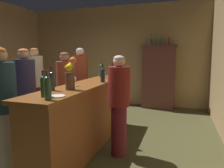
# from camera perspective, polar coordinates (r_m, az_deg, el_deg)

# --- Properties ---
(floor) EXTENTS (8.16, 8.16, 0.00)m
(floor) POSITION_cam_1_polar(r_m,az_deg,el_deg) (3.92, -14.47, -14.89)
(floor) COLOR #424123
(floor) RESTS_ON ground
(wall_back) EXTENTS (5.62, 0.12, 2.97)m
(wall_back) POSITION_cam_1_polar(r_m,az_deg,el_deg) (6.53, 0.56, 7.79)
(wall_back) COLOR tan
(wall_back) RESTS_ON ground
(bar_counter) EXTENTS (0.55, 2.77, 1.05)m
(bar_counter) POSITION_cam_1_polar(r_m,az_deg,el_deg) (3.44, -7.05, -8.60)
(bar_counter) COLOR brown
(bar_counter) RESTS_ON ground
(display_cabinet) EXTENTS (0.96, 0.40, 1.77)m
(display_cabinet) POSITION_cam_1_polar(r_m,az_deg,el_deg) (5.98, 12.68, 2.19)
(display_cabinet) COLOR brown
(display_cabinet) RESTS_ON ground
(wine_bottle_riesling) EXTENTS (0.07, 0.07, 0.31)m
(wine_bottle_riesling) POSITION_cam_1_polar(r_m,az_deg,el_deg) (4.35, 0.12, 3.74)
(wine_bottle_riesling) COLOR #1A2631
(wine_bottle_riesling) RESTS_ON bar_counter
(wine_bottle_pinot) EXTENTS (0.06, 0.06, 0.33)m
(wine_bottle_pinot) POSITION_cam_1_polar(r_m,az_deg,el_deg) (2.76, -16.17, 1.07)
(wine_bottle_pinot) COLOR #232B3B
(wine_bottle_pinot) RESTS_ON bar_counter
(wine_bottle_chardonnay) EXTENTS (0.07, 0.07, 0.31)m
(wine_bottle_chardonnay) POSITION_cam_1_polar(r_m,az_deg,el_deg) (2.19, -17.27, -0.69)
(wine_bottle_chardonnay) COLOR #305232
(wine_bottle_chardonnay) RESTS_ON bar_counter
(wine_bottle_malbec) EXTENTS (0.06, 0.06, 0.29)m
(wine_bottle_malbec) POSITION_cam_1_polar(r_m,az_deg,el_deg) (2.37, -18.34, -0.32)
(wine_bottle_malbec) COLOR #2A4627
(wine_bottle_malbec) RESTS_ON bar_counter
(wine_bottle_merlot) EXTENTS (0.08, 0.08, 0.34)m
(wine_bottle_merlot) POSITION_cam_1_polar(r_m,az_deg,el_deg) (4.33, -3.00, 3.94)
(wine_bottle_merlot) COLOR #29532F
(wine_bottle_merlot) RESTS_ON bar_counter
(wine_bottle_syrah) EXTENTS (0.07, 0.07, 0.30)m
(wine_bottle_syrah) POSITION_cam_1_polar(r_m,az_deg,el_deg) (3.48, -2.58, 2.68)
(wine_bottle_syrah) COLOR #212637
(wine_bottle_syrah) RESTS_ON bar_counter
(wine_glass_front) EXTENTS (0.06, 0.06, 0.14)m
(wine_glass_front) POSITION_cam_1_polar(r_m,az_deg,el_deg) (3.08, -10.31, 1.14)
(wine_glass_front) COLOR white
(wine_glass_front) RESTS_ON bar_counter
(wine_glass_mid) EXTENTS (0.08, 0.08, 0.14)m
(wine_glass_mid) POSITION_cam_1_polar(r_m,az_deg,el_deg) (4.10, -2.31, 2.98)
(wine_glass_mid) COLOR white
(wine_glass_mid) RESTS_ON bar_counter
(flower_arrangement) EXTENTS (0.17, 0.15, 0.43)m
(flower_arrangement) POSITION_cam_1_polar(r_m,az_deg,el_deg) (2.77, -11.39, 2.37)
(flower_arrangement) COLOR brown
(flower_arrangement) RESTS_ON bar_counter
(cheese_plate) EXTENTS (0.18, 0.18, 0.01)m
(cheese_plate) POSITION_cam_1_polar(r_m,az_deg,el_deg) (2.37, -14.86, -3.24)
(cheese_plate) COLOR white
(cheese_plate) RESTS_ON bar_counter
(display_bottle_left) EXTENTS (0.07, 0.07, 0.30)m
(display_bottle_left) POSITION_cam_1_polar(r_m,az_deg,el_deg) (5.99, 10.65, 11.64)
(display_bottle_left) COLOR #2C4E27
(display_bottle_left) RESTS_ON display_cabinet
(display_bottle_midleft) EXTENTS (0.06, 0.06, 0.32)m
(display_bottle_midleft) POSITION_cam_1_polar(r_m,az_deg,el_deg) (5.97, 12.98, 11.68)
(display_bottle_midleft) COLOR #264E29
(display_bottle_midleft) RESTS_ON display_cabinet
(display_bottle_center) EXTENTS (0.07, 0.07, 0.27)m
(display_bottle_center) POSITION_cam_1_polar(r_m,az_deg,el_deg) (5.95, 15.28, 11.47)
(display_bottle_center) COLOR #4C2A18
(display_bottle_center) RESTS_ON display_cabinet
(patron_in_navy) EXTENTS (0.33, 0.33, 1.66)m
(patron_in_navy) POSITION_cam_1_polar(r_m,az_deg,el_deg) (4.77, -20.20, 0.29)
(patron_in_navy) COLOR maroon
(patron_in_navy) RESTS_ON ground
(patron_by_cabinet) EXTENTS (0.31, 0.31, 1.61)m
(patron_by_cabinet) POSITION_cam_1_polar(r_m,az_deg,el_deg) (3.53, -22.55, -2.77)
(patron_by_cabinet) COLOR #9C958A
(patron_by_cabinet) RESTS_ON ground
(patron_near_entrance) EXTENTS (0.34, 0.34, 1.60)m
(patron_near_entrance) POSITION_cam_1_polar(r_m,az_deg,el_deg) (2.89, -27.86, -5.51)
(patron_near_entrance) COLOR #9E988E
(patron_near_entrance) RESTS_ON ground
(patron_tall) EXTENTS (0.34, 0.34, 1.66)m
(patron_tall) POSITION_cam_1_polar(r_m,az_deg,el_deg) (4.86, -8.60, 0.90)
(patron_tall) COLOR brown
(patron_tall) RESTS_ON ground
(patron_in_grey) EXTENTS (0.35, 0.35, 1.56)m
(patron_in_grey) POSITION_cam_1_polar(r_m,az_deg,el_deg) (4.18, -12.64, -1.16)
(patron_in_grey) COLOR maroon
(patron_in_grey) RESTS_ON ground
(bartender) EXTENTS (0.33, 0.33, 1.50)m
(bartender) POSITION_cam_1_polar(r_m,az_deg,el_deg) (3.07, 1.92, -4.89)
(bartender) COLOR maroon
(bartender) RESTS_ON ground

